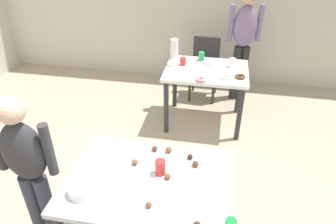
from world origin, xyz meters
TOP-DOWN VIEW (x-y plane):
  - dining_table_near at (0.09, -0.08)m, footprint 1.20×0.84m
  - dining_table_far at (0.33, 1.85)m, footprint 0.99×0.75m
  - chair_far_table at (0.26, 2.58)m, footprint 0.42×0.42m
  - person_girl_near at (-0.79, -0.16)m, footprint 0.45×0.21m
  - person_adult_far at (0.76, 2.58)m, footprint 0.45×0.26m
  - mixing_bowl at (-0.33, -0.28)m, footprint 0.19×0.19m
  - fork_near at (-0.21, -0.08)m, footprint 0.17×0.02m
  - cup_near_0 at (0.15, -0.01)m, footprint 0.07×0.07m
  - cake_ball_0 at (0.21, -0.05)m, footprint 0.04×0.04m
  - cake_ball_1 at (-0.06, 0.05)m, footprint 0.05×0.05m
  - cake_ball_2 at (0.34, 0.19)m, footprint 0.04×0.04m
  - cake_ball_3 at (0.16, 0.24)m, footprint 0.05×0.05m
  - cake_ball_4 at (0.39, 0.11)m, footprint 0.05×0.05m
  - cake_ball_5 at (0.13, -0.32)m, footprint 0.04×0.04m
  - cake_ball_7 at (0.05, 0.23)m, footprint 0.05×0.05m
  - pitcher_far at (-0.11, 2.13)m, footprint 0.11×0.11m
  - cup_far_0 at (0.03, 1.92)m, footprint 0.07×0.07m
  - cup_far_1 at (0.24, 2.11)m, footprint 0.07×0.07m
  - cup_far_2 at (0.62, 1.97)m, footprint 0.08×0.08m
  - donut_far_0 at (0.34, 2.02)m, footprint 0.13×0.13m
  - donut_far_1 at (0.29, 1.53)m, footprint 0.13×0.13m
  - donut_far_2 at (0.57, 1.64)m, footprint 0.11×0.11m
  - donut_far_3 at (-0.10, 1.88)m, footprint 0.12×0.12m
  - donut_far_4 at (0.72, 1.68)m, footprint 0.12×0.12m

SIDE VIEW (x-z plane):
  - chair_far_table at x=0.26m, z-range 0.06..0.93m
  - dining_table_far at x=0.33m, z-range 0.26..1.01m
  - dining_table_near at x=0.09m, z-range 0.28..1.03m
  - fork_near at x=-0.21m, z-range 0.75..0.76m
  - donut_far_2 at x=0.57m, z-range 0.75..0.78m
  - donut_far_4 at x=0.72m, z-range 0.75..0.78m
  - donut_far_3 at x=-0.10m, z-range 0.75..0.79m
  - donut_far_1 at x=0.29m, z-range 0.75..0.79m
  - donut_far_0 at x=0.34m, z-range 0.75..0.79m
  - cake_ball_2 at x=0.34m, z-range 0.75..0.79m
  - cake_ball_5 at x=0.13m, z-range 0.75..0.79m
  - cake_ball_0 at x=0.21m, z-range 0.75..0.79m
  - cake_ball_7 at x=0.05m, z-range 0.75..0.80m
  - cake_ball_1 at x=-0.06m, z-range 0.75..0.80m
  - cake_ball_4 at x=0.39m, z-range 0.75..0.80m
  - cake_ball_3 at x=0.16m, z-range 0.75..0.80m
  - mixing_bowl at x=-0.33m, z-range 0.75..0.81m
  - cup_far_0 at x=0.03m, z-range 0.75..0.84m
  - person_girl_near at x=-0.79m, z-range 0.12..1.48m
  - cup_far_1 at x=0.24m, z-range 0.75..0.86m
  - cup_far_2 at x=0.62m, z-range 0.75..0.86m
  - cup_near_0 at x=0.15m, z-range 0.75..0.87m
  - pitcher_far at x=-0.11m, z-range 0.75..1.00m
  - person_adult_far at x=0.76m, z-range 0.16..1.73m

